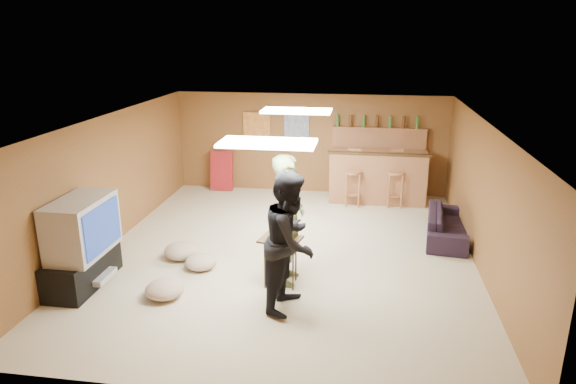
# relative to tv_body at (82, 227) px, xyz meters

# --- Properties ---
(ground) EXTENTS (7.00, 7.00, 0.00)m
(ground) POSITION_rel_tv_body_xyz_m (2.65, 1.50, -0.90)
(ground) COLOR #C5B897
(ground) RESTS_ON ground
(ceiling) EXTENTS (6.00, 7.00, 0.02)m
(ceiling) POSITION_rel_tv_body_xyz_m (2.65, 1.50, 1.30)
(ceiling) COLOR silver
(ceiling) RESTS_ON ground
(wall_back) EXTENTS (6.00, 0.02, 2.20)m
(wall_back) POSITION_rel_tv_body_xyz_m (2.65, 5.00, 0.20)
(wall_back) COLOR brown
(wall_back) RESTS_ON ground
(wall_front) EXTENTS (6.00, 0.02, 2.20)m
(wall_front) POSITION_rel_tv_body_xyz_m (2.65, -2.00, 0.20)
(wall_front) COLOR brown
(wall_front) RESTS_ON ground
(wall_left) EXTENTS (0.02, 7.00, 2.20)m
(wall_left) POSITION_rel_tv_body_xyz_m (-0.35, 1.50, 0.20)
(wall_left) COLOR brown
(wall_left) RESTS_ON ground
(wall_right) EXTENTS (0.02, 7.00, 2.20)m
(wall_right) POSITION_rel_tv_body_xyz_m (5.65, 1.50, 0.20)
(wall_right) COLOR brown
(wall_right) RESTS_ON ground
(tv_stand) EXTENTS (0.55, 1.30, 0.50)m
(tv_stand) POSITION_rel_tv_body_xyz_m (-0.07, 0.00, -0.65)
(tv_stand) COLOR black
(tv_stand) RESTS_ON ground
(dvd_box) EXTENTS (0.35, 0.50, 0.08)m
(dvd_box) POSITION_rel_tv_body_xyz_m (0.15, 0.00, -0.75)
(dvd_box) COLOR #B2B2B7
(dvd_box) RESTS_ON tv_stand
(tv_body) EXTENTS (0.60, 1.10, 0.80)m
(tv_body) POSITION_rel_tv_body_xyz_m (0.00, 0.00, 0.00)
(tv_body) COLOR #B2B2B7
(tv_body) RESTS_ON tv_stand
(tv_screen) EXTENTS (0.02, 0.95, 0.65)m
(tv_screen) POSITION_rel_tv_body_xyz_m (0.31, 0.00, 0.00)
(tv_screen) COLOR navy
(tv_screen) RESTS_ON tv_body
(bar_counter) EXTENTS (2.00, 0.60, 1.10)m
(bar_counter) POSITION_rel_tv_body_xyz_m (4.15, 4.45, -0.35)
(bar_counter) COLOR #955B36
(bar_counter) RESTS_ON ground
(bar_lip) EXTENTS (2.10, 0.12, 0.05)m
(bar_lip) POSITION_rel_tv_body_xyz_m (4.15, 4.20, 0.20)
(bar_lip) COLOR #382512
(bar_lip) RESTS_ON bar_counter
(bar_shelf) EXTENTS (2.00, 0.18, 0.05)m
(bar_shelf) POSITION_rel_tv_body_xyz_m (4.15, 4.90, 0.60)
(bar_shelf) COLOR #955B36
(bar_shelf) RESTS_ON bar_backing
(bar_backing) EXTENTS (2.00, 0.14, 0.60)m
(bar_backing) POSITION_rel_tv_body_xyz_m (4.15, 4.92, 0.30)
(bar_backing) COLOR #955B36
(bar_backing) RESTS_ON bar_counter
(poster_left) EXTENTS (0.60, 0.03, 0.85)m
(poster_left) POSITION_rel_tv_body_xyz_m (1.45, 4.96, 0.45)
(poster_left) COLOR #BF3F26
(poster_left) RESTS_ON wall_back
(poster_right) EXTENTS (0.55, 0.03, 0.80)m
(poster_right) POSITION_rel_tv_body_xyz_m (2.35, 4.96, 0.45)
(poster_right) COLOR #334C99
(poster_right) RESTS_ON wall_back
(folding_chair_stack) EXTENTS (0.50, 0.26, 0.91)m
(folding_chair_stack) POSITION_rel_tv_body_xyz_m (0.65, 4.80, -0.45)
(folding_chair_stack) COLOR #A91F24
(folding_chair_stack) RESTS_ON ground
(ceiling_panel_front) EXTENTS (1.20, 0.60, 0.04)m
(ceiling_panel_front) POSITION_rel_tv_body_xyz_m (2.65, 0.00, 1.27)
(ceiling_panel_front) COLOR white
(ceiling_panel_front) RESTS_ON ceiling
(ceiling_panel_back) EXTENTS (1.20, 0.60, 0.04)m
(ceiling_panel_back) POSITION_rel_tv_body_xyz_m (2.65, 2.70, 1.27)
(ceiling_panel_back) COLOR white
(ceiling_panel_back) RESTS_ON ceiling
(person_olive) EXTENTS (0.47, 0.70, 1.90)m
(person_olive) POSITION_rel_tv_body_xyz_m (2.82, 0.57, 0.05)
(person_olive) COLOR #526138
(person_olive) RESTS_ON ground
(person_black) EXTENTS (0.86, 1.02, 1.85)m
(person_black) POSITION_rel_tv_body_xyz_m (2.96, -0.14, 0.03)
(person_black) COLOR black
(person_black) RESTS_ON ground
(sofa) EXTENTS (0.87, 1.77, 0.50)m
(sofa) POSITION_rel_tv_body_xyz_m (5.35, 2.58, -0.65)
(sofa) COLOR black
(sofa) RESTS_ON ground
(tray_table) EXTENTS (0.64, 0.55, 0.72)m
(tray_table) POSITION_rel_tv_body_xyz_m (2.73, 0.43, -0.54)
(tray_table) COLOR #382512
(tray_table) RESTS_ON ground
(cup_red_near) EXTENTS (0.10, 0.10, 0.10)m
(cup_red_near) POSITION_rel_tv_body_xyz_m (2.61, 0.50, -0.13)
(cup_red_near) COLOR #B00B23
(cup_red_near) RESTS_ON tray_table
(cup_red_far) EXTENTS (0.10, 0.10, 0.11)m
(cup_red_far) POSITION_rel_tv_body_xyz_m (2.81, 0.36, -0.13)
(cup_red_far) COLOR #B00B23
(cup_red_far) RESTS_ON tray_table
(cup_blue) EXTENTS (0.10, 0.10, 0.11)m
(cup_blue) POSITION_rel_tv_body_xyz_m (2.88, 0.52, -0.13)
(cup_blue) COLOR #161A98
(cup_blue) RESTS_ON tray_table
(bar_stool_left) EXTENTS (0.36, 0.36, 1.13)m
(bar_stool_left) POSITION_rel_tv_body_xyz_m (3.65, 4.13, -0.33)
(bar_stool_left) COLOR #955B36
(bar_stool_left) RESTS_ON ground
(bar_stool_right) EXTENTS (0.47, 0.47, 1.30)m
(bar_stool_right) POSITION_rel_tv_body_xyz_m (4.52, 4.19, -0.25)
(bar_stool_right) COLOR #955B36
(bar_stool_right) RESTS_ON ground
(cushion_near_tv) EXTENTS (0.72, 0.72, 0.26)m
(cushion_near_tv) POSITION_rel_tv_body_xyz_m (1.02, 1.08, -0.77)
(cushion_near_tv) COLOR tan
(cushion_near_tv) RESTS_ON ground
(cushion_mid) EXTENTS (0.53, 0.53, 0.22)m
(cushion_mid) POSITION_rel_tv_body_xyz_m (1.44, 0.75, -0.79)
(cushion_mid) COLOR tan
(cushion_mid) RESTS_ON ground
(cushion_far) EXTENTS (0.54, 0.54, 0.24)m
(cushion_far) POSITION_rel_tv_body_xyz_m (1.22, -0.17, -0.78)
(cushion_far) COLOR tan
(cushion_far) RESTS_ON ground
(bottle_row) EXTENTS (1.76, 0.08, 0.26)m
(bottle_row) POSITION_rel_tv_body_xyz_m (4.09, 4.88, 0.75)
(bottle_row) COLOR #3F7233
(bottle_row) RESTS_ON bar_shelf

